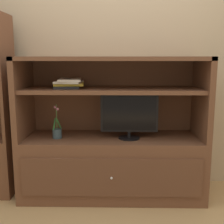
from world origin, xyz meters
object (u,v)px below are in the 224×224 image
Objects in this scene: tv_monitor at (129,115)px; magazine_stack at (69,83)px; media_console at (112,151)px; potted_plant at (57,132)px.

magazine_stack is at bearing 173.48° from tv_monitor.
media_console is 0.77m from magazine_stack.
tv_monitor is 1.65× the size of potted_plant.
media_console is at bearing 0.36° from magazine_stack.
potted_plant is 0.93× the size of magazine_stack.
tv_monitor is at bearing 0.28° from potted_plant.
potted_plant is at bearing -172.23° from media_console.
potted_plant is at bearing -148.60° from magazine_stack.
magazine_stack is at bearing -179.64° from media_console.
media_console is 0.40m from tv_monitor.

